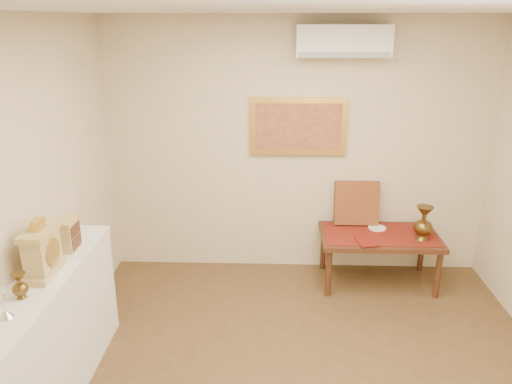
{
  "coord_description": "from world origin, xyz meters",
  "views": [
    {
      "loc": [
        -0.25,
        -2.86,
        2.65
      ],
      "look_at": [
        -0.4,
        1.15,
        1.25
      ],
      "focal_mm": 35.0,
      "sensor_mm": 36.0,
      "label": 1
    }
  ],
  "objects_px": {
    "brass_urn_tall": "(424,219)",
    "low_table": "(379,240)",
    "wooden_chest": "(66,234)",
    "mantel_clock": "(42,251)",
    "display_ledge": "(45,347)"
  },
  "relations": [
    {
      "from": "brass_urn_tall",
      "to": "low_table",
      "type": "relative_size",
      "value": 0.35
    },
    {
      "from": "brass_urn_tall",
      "to": "wooden_chest",
      "type": "height_order",
      "value": "wooden_chest"
    },
    {
      "from": "brass_urn_tall",
      "to": "low_table",
      "type": "distance_m",
      "value": 0.5
    },
    {
      "from": "brass_urn_tall",
      "to": "wooden_chest",
      "type": "xyz_separation_m",
      "value": [
        -3.07,
        -1.22,
        0.33
      ]
    },
    {
      "from": "brass_urn_tall",
      "to": "wooden_chest",
      "type": "distance_m",
      "value": 3.32
    },
    {
      "from": "mantel_clock",
      "to": "wooden_chest",
      "type": "bearing_deg",
      "value": 90.62
    },
    {
      "from": "display_ledge",
      "to": "wooden_chest",
      "type": "height_order",
      "value": "wooden_chest"
    },
    {
      "from": "low_table",
      "to": "wooden_chest",
      "type": "bearing_deg",
      "value": -153.51
    },
    {
      "from": "mantel_clock",
      "to": "brass_urn_tall",
      "type": "bearing_deg",
      "value": 27.93
    },
    {
      "from": "display_ledge",
      "to": "low_table",
      "type": "distance_m",
      "value": 3.27
    },
    {
      "from": "wooden_chest",
      "to": "display_ledge",
      "type": "bearing_deg",
      "value": -90.53
    },
    {
      "from": "mantel_clock",
      "to": "wooden_chest",
      "type": "height_order",
      "value": "mantel_clock"
    },
    {
      "from": "display_ledge",
      "to": "mantel_clock",
      "type": "xyz_separation_m",
      "value": [
        0.01,
        0.15,
        0.66
      ]
    },
    {
      "from": "display_ledge",
      "to": "low_table",
      "type": "relative_size",
      "value": 1.68
    },
    {
      "from": "mantel_clock",
      "to": "low_table",
      "type": "distance_m",
      "value": 3.25
    }
  ]
}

